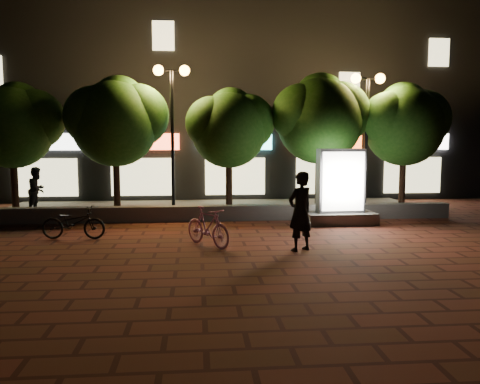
{
  "coord_description": "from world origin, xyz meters",
  "views": [
    {
      "loc": [
        -0.65,
        -12.16,
        2.72
      ],
      "look_at": [
        0.56,
        1.5,
        1.22
      ],
      "focal_mm": 36.51,
      "sensor_mm": 36.0,
      "label": 1
    }
  ],
  "objects": [
    {
      "name": "tree_mid",
      "position": [
        0.55,
        5.46,
        3.22
      ],
      "size": [
        3.24,
        2.7,
        4.5
      ],
      "color": "#311C13",
      "rests_on": "sidewalk"
    },
    {
      "name": "scooter_parked",
      "position": [
        -4.02,
        1.28,
        0.45
      ],
      "size": [
        1.77,
        0.76,
        0.91
      ],
      "primitive_type": "imported",
      "rotation": [
        0.0,
        0.0,
        1.48
      ],
      "color": "black",
      "rests_on": "ground"
    },
    {
      "name": "rider",
      "position": [
        1.84,
        -0.64,
        0.97
      ],
      "size": [
        0.85,
        0.76,
        1.94
      ],
      "primitive_type": "imported",
      "rotation": [
        0.0,
        0.0,
        3.66
      ],
      "color": "black",
      "rests_on": "ground"
    },
    {
      "name": "tree_right",
      "position": [
        3.86,
        5.46,
        3.57
      ],
      "size": [
        3.72,
        3.1,
        5.07
      ],
      "color": "#311C13",
      "rests_on": "sidewalk"
    },
    {
      "name": "tree_far_left",
      "position": [
        -6.95,
        5.46,
        3.29
      ],
      "size": [
        3.36,
        2.8,
        4.63
      ],
      "color": "#311C13",
      "rests_on": "sidewalk"
    },
    {
      "name": "tree_left",
      "position": [
        -3.45,
        5.46,
        3.44
      ],
      "size": [
        3.6,
        3.0,
        4.89
      ],
      "color": "#311C13",
      "rests_on": "sidewalk"
    },
    {
      "name": "street_lamp_left",
      "position": [
        -1.5,
        5.2,
        4.03
      ],
      "size": [
        1.26,
        0.36,
        5.18
      ],
      "color": "black",
      "rests_on": "sidewalk"
    },
    {
      "name": "scooter_pink",
      "position": [
        -0.4,
        0.06,
        0.51
      ],
      "size": [
        1.39,
        1.64,
        1.01
      ],
      "primitive_type": "imported",
      "rotation": [
        0.0,
        0.0,
        0.64
      ],
      "color": "#E690CC",
      "rests_on": "ground"
    },
    {
      "name": "tree_far_right",
      "position": [
        7.05,
        5.46,
        3.37
      ],
      "size": [
        3.48,
        2.9,
        4.76
      ],
      "color": "#311C13",
      "rests_on": "sidewalk"
    },
    {
      "name": "ad_kiosk",
      "position": [
        3.91,
        3.0,
        0.97
      ],
      "size": [
        2.26,
        1.19,
        2.41
      ],
      "color": "#605F59",
      "rests_on": "ground"
    },
    {
      "name": "ground",
      "position": [
        0.0,
        0.0,
        0.0
      ],
      "size": [
        80.0,
        80.0,
        0.0
      ],
      "primitive_type": "plane",
      "color": "#5B251C",
      "rests_on": "ground"
    },
    {
      "name": "sidewalk",
      "position": [
        0.0,
        6.5,
        0.04
      ],
      "size": [
        16.0,
        5.0,
        0.08
      ],
      "primitive_type": "cube",
      "color": "#605F59",
      "rests_on": "ground"
    },
    {
      "name": "retaining_wall",
      "position": [
        0.0,
        4.0,
        0.25
      ],
      "size": [
        16.0,
        0.45,
        0.5
      ],
      "primitive_type": "cube",
      "color": "#605F59",
      "rests_on": "ground"
    },
    {
      "name": "street_lamp_right",
      "position": [
        5.5,
        5.2,
        3.89
      ],
      "size": [
        1.26,
        0.36,
        4.98
      ],
      "color": "black",
      "rests_on": "sidewalk"
    },
    {
      "name": "building_block",
      "position": [
        -0.01,
        12.99,
        5.0
      ],
      "size": [
        28.0,
        8.12,
        11.3
      ],
      "color": "black",
      "rests_on": "ground"
    },
    {
      "name": "pedestrian",
      "position": [
        -6.41,
        5.91,
        0.9
      ],
      "size": [
        0.77,
        0.9,
        1.64
      ],
      "primitive_type": "imported",
      "rotation": [
        0.0,
        0.0,
        1.37
      ],
      "color": "black",
      "rests_on": "sidewalk"
    }
  ]
}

